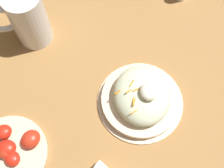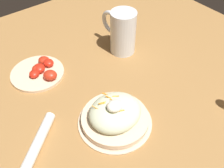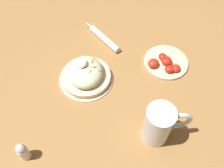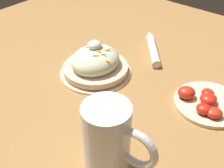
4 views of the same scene
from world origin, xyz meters
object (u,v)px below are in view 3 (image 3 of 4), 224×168
salt_shaker (23,151)px  salad_plate (86,74)px  napkin_roll (104,39)px  tomato_plate (165,63)px  beer_mug (159,126)px

salt_shaker → salad_plate: bearing=149.9°
salad_plate → napkin_roll: (-0.21, 0.07, -0.02)m
tomato_plate → napkin_roll: bearing=-117.8°
beer_mug → napkin_roll: (-0.45, -0.19, -0.06)m
beer_mug → tomato_plate: (-0.31, 0.07, -0.06)m
tomato_plate → salt_shaker: size_ratio=2.12×
napkin_roll → salt_shaker: bearing=-25.5°
salad_plate → tomato_plate: (-0.07, 0.32, -0.02)m
beer_mug → napkin_roll: 0.49m
napkin_roll → salad_plate: bearing=-18.1°
salad_plate → napkin_roll: 0.22m
salad_plate → napkin_roll: salad_plate is taller
napkin_roll → tomato_plate: tomato_plate is taller
napkin_roll → beer_mug: bearing=22.6°
salad_plate → beer_mug: 0.35m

